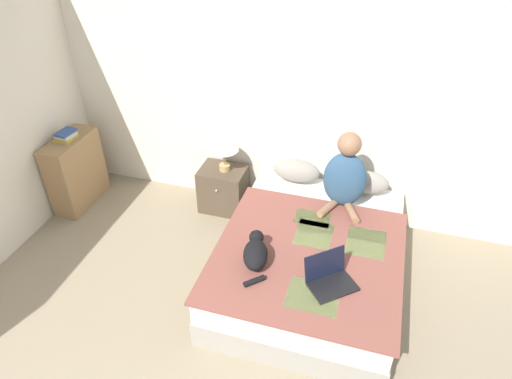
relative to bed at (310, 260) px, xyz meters
name	(u,v)px	position (x,y,z in m)	size (l,w,h in m)	color
wall_back	(285,99)	(-0.54, 1.06, 1.04)	(5.70, 0.05, 2.55)	silver
bed	(310,260)	(0.00, 0.00, 0.00)	(1.56, 1.98, 0.48)	#9E998E
pillow_near	(296,171)	(-0.34, 0.86, 0.36)	(0.49, 0.22, 0.23)	gray
pillow_far	(364,182)	(0.34, 0.86, 0.36)	(0.49, 0.22, 0.23)	gray
person_sitting	(345,176)	(0.17, 0.58, 0.58)	(0.40, 0.39, 0.77)	#33567A
cat_tabby	(256,253)	(-0.40, -0.41, 0.35)	(0.27, 0.52, 0.20)	black
laptop_open	(330,278)	(0.22, -0.46, 0.30)	(0.45, 0.44, 0.24)	black
nightstand	(223,189)	(-1.13, 0.80, 0.01)	(0.49, 0.40, 0.50)	brown
table_lamp	(224,144)	(-1.10, 0.80, 0.58)	(0.32, 0.32, 0.42)	tan
bookshelf	(76,171)	(-2.72, 0.44, 0.16)	(0.29, 0.68, 0.81)	#99754C
book_stack_top	(66,135)	(-2.73, 0.45, 0.61)	(0.18, 0.22, 0.09)	gold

